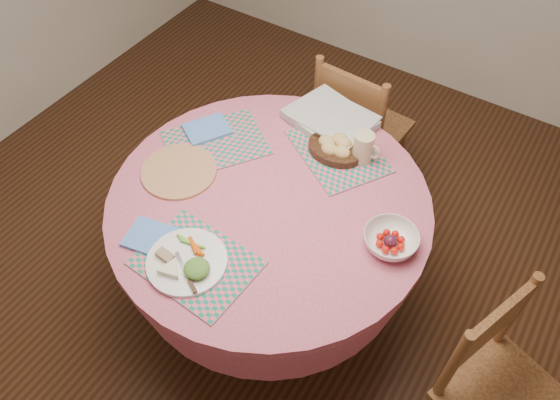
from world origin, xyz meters
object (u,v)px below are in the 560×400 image
Objects in this scene: latte_mug at (364,148)px; fruit_bowl at (391,241)px; dining_table at (270,230)px; dinner_plate at (187,262)px; bread_bowl at (336,147)px; wicker_trivet at (179,171)px; chair_right at (498,387)px; chair_back at (357,128)px.

fruit_bowl is at bearing -49.46° from latte_mug.
dining_table is 4.43× the size of dinner_plate.
bread_bowl is (0.16, 0.75, 0.02)m from dinner_plate.
wicker_trivet is at bearing -171.48° from fruit_bowl.
wicker_trivet is (-0.38, -0.07, 0.20)m from dining_table.
dining_table is 4.80× the size of fruit_bowl.
dining_table is 0.53m from fruit_bowl.
dinner_plate is 2.16× the size of latte_mug.
fruit_bowl is (0.28, -0.32, -0.04)m from latte_mug.
dinner_plate is at bearing -140.42° from fruit_bowl.
fruit_bowl is at bearing -37.57° from bread_bowl.
chair_right reaches higher than wicker_trivet.
chair_right is 1.17m from dinner_plate.
chair_right is 3.09× the size of dinner_plate.
wicker_trivet is at bearing 109.59° from chair_right.
bread_bowl is 0.49m from fruit_bowl.
latte_mug is (0.58, 0.45, 0.06)m from wicker_trivet.
dining_table is at bearing 11.06° from wicker_trivet.
chair_right is (1.01, -0.08, -0.10)m from dining_table.
wicker_trivet is at bearing -168.94° from dining_table.
chair_back is at bearing 91.43° from dining_table.
wicker_trivet is at bearing 72.12° from chair_back.
chair_right reaches higher than dinner_plate.
bread_bowl reaches higher than fruit_bowl.
latte_mug is (0.20, 0.38, 0.27)m from dining_table.
bread_bowl is at bearing -166.79° from latte_mug.
latte_mug is at bearing 61.91° from dining_table.
bread_bowl is at bearing 142.43° from fruit_bowl.
dinner_plate is (-0.05, -1.23, 0.31)m from chair_back.
bread_bowl is at bearing 42.13° from wicker_trivet.
bread_bowl is 0.12m from latte_mug.
bread_bowl reaches higher than wicker_trivet.
wicker_trivet is 0.87m from fruit_bowl.
wicker_trivet is 1.07× the size of dinner_plate.
latte_mug is at bearing 119.90° from chair_back.
bread_bowl is (-0.91, 0.43, 0.33)m from chair_right.
dining_table is 0.43m from bread_bowl.
chair_back reaches higher than dinner_plate.
bread_bowl is 1.78× the size of latte_mug.
latte_mug is at bearing 130.54° from fruit_bowl.
dinner_plate is 1.22× the size of bread_bowl.
bread_bowl reaches higher than dinner_plate.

